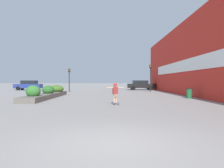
% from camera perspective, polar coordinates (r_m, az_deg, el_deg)
% --- Properties ---
extents(ground_plane, '(300.00, 300.00, 0.00)m').
position_cam_1_polar(ground_plane, '(5.39, 0.72, -15.23)').
color(ground_plane, gray).
extents(building_wall_right, '(0.67, 39.19, 7.75)m').
position_cam_1_polar(building_wall_right, '(23.09, 19.77, 6.65)').
color(building_wall_right, red).
rests_on(building_wall_right, ground_plane).
extents(planter_box, '(1.49, 10.31, 1.18)m').
position_cam_1_polar(planter_box, '(20.37, -16.38, -2.38)').
color(planter_box, '#605B54').
rests_on(planter_box, ground_plane).
extents(skateboard, '(0.52, 0.75, 0.09)m').
position_cam_1_polar(skateboard, '(13.81, 0.84, -5.11)').
color(skateboard, navy).
rests_on(skateboard, ground_plane).
extents(skateboarder, '(1.08, 0.61, 1.27)m').
position_cam_1_polar(skateboarder, '(13.76, 0.84, -1.85)').
color(skateboarder, tan).
rests_on(skateboarder, skateboard).
extents(trash_bin, '(0.50, 0.50, 0.86)m').
position_cam_1_polar(trash_bin, '(19.81, 19.54, -2.33)').
color(trash_bin, '#1E5B33').
rests_on(trash_bin, ground_plane).
extents(car_leftmost, '(4.60, 2.02, 1.60)m').
position_cam_1_polar(car_leftmost, '(37.05, 7.56, -0.24)').
color(car_leftmost, black).
rests_on(car_leftmost, ground_plane).
extents(car_center_left, '(4.28, 1.93, 1.59)m').
position_cam_1_polar(car_center_left, '(38.48, -20.95, -0.27)').
color(car_center_left, navy).
rests_on(car_center_left, ground_plane).
extents(car_center_right, '(4.32, 1.99, 1.53)m').
position_cam_1_polar(car_center_right, '(36.91, 25.75, -0.37)').
color(car_center_right, '#BCBCC1').
rests_on(car_center_right, ground_plane).
extents(traffic_light_left, '(0.28, 0.30, 3.18)m').
position_cam_1_polar(traffic_light_left, '(30.60, -11.13, 2.06)').
color(traffic_light_left, black).
rests_on(traffic_light_left, ground_plane).
extents(traffic_light_right, '(0.28, 0.30, 3.74)m').
position_cam_1_polar(traffic_light_right, '(30.36, 10.02, 2.72)').
color(traffic_light_right, black).
rests_on(traffic_light_right, ground_plane).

